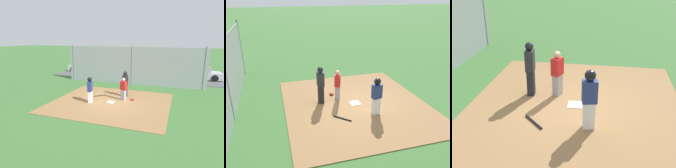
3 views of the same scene
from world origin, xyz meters
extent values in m
plane|color=#3D6B33|center=(0.00, 0.00, 0.00)|extent=(140.00, 140.00, 0.00)
cube|color=olive|center=(0.00, 0.00, 0.01)|extent=(7.20, 6.40, 0.03)
cube|color=white|center=(0.00, 0.00, 0.04)|extent=(0.46, 0.46, 0.02)
cube|color=#9E9EA3|center=(-0.64, -0.66, 0.38)|extent=(0.36, 0.31, 0.70)
cube|color=red|center=(-0.64, -0.66, 1.01)|extent=(0.45, 0.38, 0.55)
sphere|color=tan|center=(-0.64, -0.66, 1.39)|extent=(0.22, 0.22, 0.22)
cube|color=black|center=(-0.51, -1.49, 0.45)|extent=(0.32, 0.24, 0.83)
cube|color=#232328|center=(-0.51, -1.49, 1.20)|extent=(0.40, 0.29, 0.66)
sphere|color=black|center=(-0.51, -1.49, 1.66)|extent=(0.26, 0.26, 0.26)
cube|color=silver|center=(1.18, 0.50, 0.40)|extent=(0.28, 0.34, 0.75)
cube|color=navy|center=(1.18, 0.50, 1.08)|extent=(0.33, 0.42, 0.59)
sphere|color=tan|center=(1.18, 0.50, 1.49)|extent=(0.23, 0.23, 0.23)
sphere|color=black|center=(1.18, 0.50, 1.51)|extent=(0.28, 0.28, 0.28)
cylinder|color=black|center=(1.17, -0.98, 0.06)|extent=(0.64, 0.63, 0.06)
ellipsoid|color=red|center=(-1.21, -0.81, 0.09)|extent=(0.24, 0.20, 0.12)
cube|color=#93999E|center=(0.00, -5.24, 1.60)|extent=(12.00, 0.05, 3.20)
cylinder|color=slate|center=(-5.70, -5.24, 1.68)|extent=(0.10, 0.10, 3.35)
cylinder|color=slate|center=(0.00, -5.24, 1.68)|extent=(0.10, 0.10, 3.35)
camera|label=1|loc=(-4.02, 10.92, 4.02)|focal=31.16mm
camera|label=2|loc=(9.07, -3.46, 4.93)|focal=37.22mm
camera|label=3|loc=(7.48, 0.87, 4.09)|focal=45.10mm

